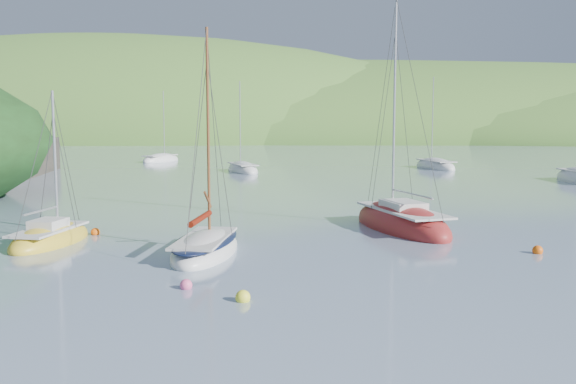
{
  "coord_description": "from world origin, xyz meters",
  "views": [
    {
      "loc": [
        1.72,
        -18.52,
        5.54
      ],
      "look_at": [
        0.56,
        8.0,
        2.51
      ],
      "focal_mm": 40.0,
      "sensor_mm": 36.0,
      "label": 1
    }
  ],
  "objects_px": {
    "distant_sloop_b": "(435,167)",
    "distant_sloop_c": "(161,160)",
    "distant_sloop_a": "(243,170)",
    "sloop_red": "(401,224)",
    "sailboat_yellow": "(50,239)",
    "daysailer_white": "(205,248)"
  },
  "relations": [
    {
      "from": "daysailer_white",
      "to": "distant_sloop_c",
      "type": "height_order",
      "value": "daysailer_white"
    },
    {
      "from": "sloop_red",
      "to": "distant_sloop_c",
      "type": "xyz_separation_m",
      "value": [
        -24.49,
        50.22,
        -0.06
      ]
    },
    {
      "from": "daysailer_white",
      "to": "sloop_red",
      "type": "relative_size",
      "value": 0.79
    },
    {
      "from": "distant_sloop_b",
      "to": "distant_sloop_c",
      "type": "bearing_deg",
      "value": 147.29
    },
    {
      "from": "distant_sloop_b",
      "to": "distant_sloop_a",
      "type": "bearing_deg",
      "value": 179.02
    },
    {
      "from": "sailboat_yellow",
      "to": "distant_sloop_b",
      "type": "height_order",
      "value": "distant_sloop_b"
    },
    {
      "from": "distant_sloop_b",
      "to": "distant_sloop_c",
      "type": "xyz_separation_m",
      "value": [
        -33.54,
        10.08,
        -0.01
      ]
    },
    {
      "from": "daysailer_white",
      "to": "distant_sloop_b",
      "type": "distance_m",
      "value": 49.89
    },
    {
      "from": "sailboat_yellow",
      "to": "distant_sloop_c",
      "type": "distance_m",
      "value": 55.36
    },
    {
      "from": "distant_sloop_a",
      "to": "distant_sloop_c",
      "type": "xyz_separation_m",
      "value": [
        -12.48,
        15.72,
        -0.0
      ]
    },
    {
      "from": "distant_sloop_b",
      "to": "sloop_red",
      "type": "bearing_deg",
      "value": -118.69
    },
    {
      "from": "daysailer_white",
      "to": "distant_sloop_c",
      "type": "distance_m",
      "value": 58.75
    },
    {
      "from": "daysailer_white",
      "to": "distant_sloop_c",
      "type": "relative_size",
      "value": 1.0
    },
    {
      "from": "sloop_red",
      "to": "sailboat_yellow",
      "type": "bearing_deg",
      "value": 176.07
    },
    {
      "from": "sailboat_yellow",
      "to": "distant_sloop_a",
      "type": "distance_m",
      "value": 39.23
    },
    {
      "from": "distant_sloop_a",
      "to": "distant_sloop_b",
      "type": "distance_m",
      "value": 21.8
    },
    {
      "from": "distant_sloop_a",
      "to": "sailboat_yellow",
      "type": "bearing_deg",
      "value": -118.08
    },
    {
      "from": "distant_sloop_a",
      "to": "distant_sloop_c",
      "type": "distance_m",
      "value": 20.07
    },
    {
      "from": "sloop_red",
      "to": "sailboat_yellow",
      "type": "xyz_separation_m",
      "value": [
        -16.19,
        -4.51,
        -0.05
      ]
    },
    {
      "from": "daysailer_white",
      "to": "distant_sloop_b",
      "type": "bearing_deg",
      "value": 72.56
    },
    {
      "from": "daysailer_white",
      "to": "sailboat_yellow",
      "type": "height_order",
      "value": "daysailer_white"
    },
    {
      "from": "daysailer_white",
      "to": "sailboat_yellow",
      "type": "bearing_deg",
      "value": 169.02
    }
  ]
}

